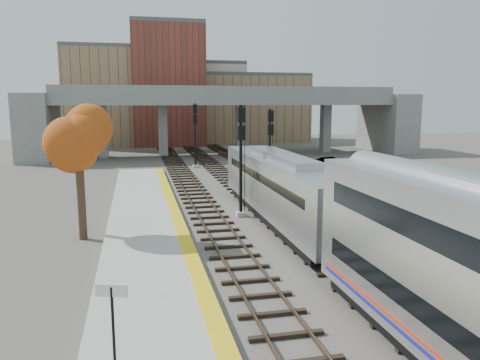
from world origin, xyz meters
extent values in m
plane|color=#47423D|center=(0.00, 0.00, 0.00)|extent=(160.00, 160.00, 0.00)
cube|color=#9E9E99|center=(-7.25, 0.00, 0.17)|extent=(4.50, 60.00, 0.35)
cube|color=yellow|center=(-5.35, 0.00, 0.35)|extent=(0.70, 60.00, 0.01)
cube|color=black|center=(-3.20, 12.50, 0.07)|extent=(2.50, 95.00, 0.14)
cube|color=brown|center=(-3.92, 12.50, 0.18)|extent=(0.07, 95.00, 0.14)
cube|color=brown|center=(-2.48, 12.50, 0.18)|extent=(0.07, 95.00, 0.14)
cube|color=black|center=(1.00, 12.50, 0.07)|extent=(2.50, 95.00, 0.14)
cube|color=brown|center=(0.28, 12.50, 0.18)|extent=(0.07, 95.00, 0.14)
cube|color=brown|center=(1.72, 12.50, 0.18)|extent=(0.07, 95.00, 0.14)
cube|color=black|center=(5.00, 12.50, 0.07)|extent=(2.50, 95.00, 0.14)
cube|color=brown|center=(4.28, 12.50, 0.18)|extent=(0.07, 95.00, 0.14)
cube|color=brown|center=(5.72, 12.50, 0.18)|extent=(0.07, 95.00, 0.14)
cube|color=slate|center=(5.00, 45.00, 7.75)|extent=(46.00, 10.00, 1.50)
cube|color=slate|center=(5.00, 40.20, 9.00)|extent=(46.00, 0.20, 1.00)
cube|color=slate|center=(5.00, 49.80, 9.00)|extent=(46.00, 0.20, 1.00)
cube|color=slate|center=(-12.00, 45.00, 3.50)|extent=(1.20, 1.60, 7.00)
cube|color=slate|center=(-4.00, 45.00, 3.50)|extent=(1.20, 1.60, 7.00)
cube|color=slate|center=(7.00, 45.00, 3.50)|extent=(1.20, 1.60, 7.00)
cube|color=slate|center=(20.00, 45.00, 3.50)|extent=(1.20, 1.60, 7.00)
cube|color=slate|center=(-20.00, 45.00, 4.25)|extent=(4.00, 12.00, 8.50)
cube|color=slate|center=(30.00, 45.00, 4.25)|extent=(4.00, 12.00, 8.50)
cube|color=#8E7052|center=(-10.00, 65.00, 8.00)|extent=(18.00, 14.00, 16.00)
cube|color=#4C4C4F|center=(-10.00, 65.00, 16.30)|extent=(18.00, 14.00, 0.60)
cube|color=beige|center=(4.00, 70.00, 7.00)|extent=(16.00, 16.00, 14.00)
cube|color=#4C4C4F|center=(4.00, 70.00, 14.30)|extent=(16.00, 16.00, 0.60)
cube|color=brown|center=(-2.00, 62.00, 10.00)|extent=(12.00, 10.00, 20.00)
cube|color=#4C4C4F|center=(-2.00, 62.00, 20.30)|extent=(12.00, 10.00, 0.60)
cube|color=#8E7052|center=(14.00, 68.00, 6.00)|extent=(20.00, 14.00, 12.00)
cube|color=#4C4C4F|center=(14.00, 68.00, 12.30)|extent=(20.00, 14.00, 0.60)
cube|color=black|center=(14.00, 28.00, 0.02)|extent=(14.00, 18.00, 0.04)
cube|color=#A8AAB2|center=(1.00, 6.55, 2.35)|extent=(3.00, 19.00, 3.20)
cube|color=black|center=(1.00, 16.07, 2.95)|extent=(2.20, 0.06, 1.10)
cube|color=black|center=(1.00, 6.55, 2.95)|extent=(3.02, 16.15, 0.50)
cube|color=black|center=(1.00, 6.55, 0.50)|extent=(2.70, 17.10, 0.50)
cube|color=#A8AAB2|center=(1.00, 6.55, 4.15)|extent=(1.60, 9.50, 0.40)
cube|color=#9E9E99|center=(-1.10, 8.72, 0.15)|extent=(0.60, 0.60, 0.30)
cylinder|color=black|center=(-1.10, 8.72, 3.63)|extent=(0.21, 0.21, 7.26)
cube|color=black|center=(-1.10, 8.47, 6.64)|extent=(0.47, 0.18, 0.93)
cube|color=black|center=(-1.10, 8.47, 5.50)|extent=(0.47, 0.18, 0.93)
cube|color=#9E9E99|center=(3.00, 16.17, 0.15)|extent=(0.60, 0.60, 0.30)
cylinder|color=black|center=(3.00, 16.17, 3.45)|extent=(0.20, 0.20, 6.90)
cube|color=black|center=(3.00, 15.92, 6.30)|extent=(0.44, 0.18, 0.89)
cube|color=black|center=(3.00, 15.92, 5.22)|extent=(0.44, 0.18, 0.89)
cube|color=#9E9E99|center=(-1.10, 32.37, 0.15)|extent=(0.60, 0.60, 0.30)
cylinder|color=black|center=(-1.10, 32.37, 3.63)|extent=(0.21, 0.21, 7.26)
cube|color=black|center=(-1.10, 32.12, 6.64)|extent=(0.47, 0.18, 0.93)
cube|color=black|center=(-1.10, 32.12, 5.50)|extent=(0.47, 0.18, 0.93)
cylinder|color=black|center=(-8.46, -8.19, 1.45)|extent=(0.08, 0.08, 2.20)
cube|color=white|center=(-8.46, -8.19, 2.45)|extent=(0.87, 0.32, 0.35)
cylinder|color=#382619|center=(-10.68, 5.54, 2.64)|extent=(0.44, 0.44, 5.28)
ellipsoid|color=orange|center=(-10.68, 5.54, 5.66)|extent=(3.60, 3.60, 3.77)
imported|color=#99999E|center=(10.06, 23.99, 0.67)|extent=(2.65, 4.00, 1.26)
imported|color=#99999E|center=(13.76, 28.53, 0.63)|extent=(2.11, 3.80, 1.19)
imported|color=#99999E|center=(16.63, 28.78, 0.59)|extent=(2.14, 4.01, 1.11)
camera|label=1|loc=(-7.67, -20.54, 7.46)|focal=35.00mm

